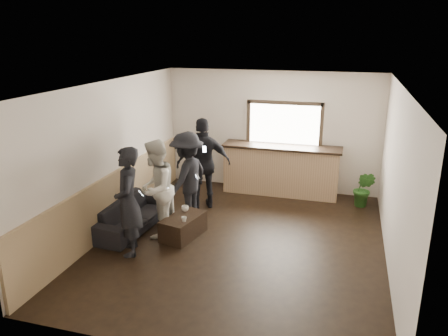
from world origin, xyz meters
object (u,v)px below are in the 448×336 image
(coffee_table, at_px, (183,226))
(cup_a, at_px, (185,208))
(sofa, at_px, (131,214))
(person_c, at_px, (187,177))
(person_a, at_px, (128,202))
(cup_b, at_px, (184,219))
(person_b, at_px, (156,189))
(person_d, at_px, (204,164))
(potted_plant, at_px, (364,189))
(bar_counter, at_px, (281,167))

(coffee_table, distance_m, cup_a, 0.36)
(sofa, xyz_separation_m, person_c, (0.91, 0.67, 0.63))
(person_a, bearing_deg, coffee_table, 115.81)
(cup_b, height_order, person_b, person_b)
(coffee_table, height_order, person_c, person_c)
(person_a, height_order, person_b, person_a)
(coffee_table, relative_size, cup_a, 6.72)
(person_b, relative_size, person_c, 1.00)
(cup_a, bearing_deg, person_d, 91.70)
(cup_a, xyz_separation_m, person_c, (-0.13, 0.50, 0.45))
(potted_plant, bearing_deg, cup_a, -146.28)
(potted_plant, bearing_deg, person_a, -139.91)
(person_d, bearing_deg, potted_plant, 171.88)
(person_c, relative_size, person_d, 0.93)
(person_b, bearing_deg, coffee_table, 90.46)
(bar_counter, relative_size, person_a, 1.45)
(sofa, bearing_deg, person_a, -148.59)
(person_c, bearing_deg, cup_a, 26.60)
(person_c, bearing_deg, potted_plant, 128.21)
(bar_counter, distance_m, potted_plant, 1.90)
(bar_counter, distance_m, person_b, 3.39)
(cup_b, bearing_deg, person_b, 164.74)
(coffee_table, relative_size, person_b, 0.50)
(bar_counter, bearing_deg, cup_a, -119.13)
(coffee_table, relative_size, cup_b, 9.51)
(person_c, xyz_separation_m, person_d, (0.09, 0.73, 0.07))
(cup_a, relative_size, person_d, 0.07)
(cup_a, distance_m, person_d, 1.34)
(sofa, bearing_deg, bar_counter, -37.49)
(cup_b, distance_m, person_b, 0.77)
(bar_counter, height_order, potted_plant, bar_counter)
(bar_counter, relative_size, person_d, 1.39)
(sofa, xyz_separation_m, coffee_table, (1.09, -0.08, -0.08))
(person_b, bearing_deg, sofa, -105.24)
(bar_counter, relative_size, potted_plant, 3.35)
(coffee_table, xyz_separation_m, potted_plant, (3.21, 2.42, 0.20))
(coffee_table, height_order, person_a, person_a)
(cup_a, xyz_separation_m, potted_plant, (3.26, 2.18, -0.05))
(bar_counter, bearing_deg, sofa, -132.19)
(person_a, distance_m, person_b, 0.79)
(person_c, bearing_deg, person_b, -9.92)
(coffee_table, xyz_separation_m, person_d, (-0.09, 1.48, 0.77))
(person_d, bearing_deg, person_c, 58.58)
(cup_a, distance_m, cup_b, 0.47)
(coffee_table, height_order, person_b, person_b)
(person_b, bearing_deg, bar_counter, 142.49)
(cup_a, height_order, cup_b, cup_a)
(bar_counter, xyz_separation_m, sofa, (-2.45, -2.70, -0.36))
(sofa, distance_m, potted_plant, 4.90)
(potted_plant, xyz_separation_m, person_a, (-3.85, -3.24, 0.53))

